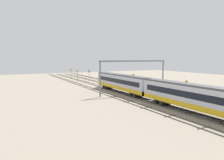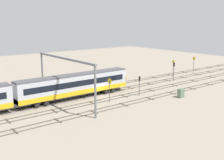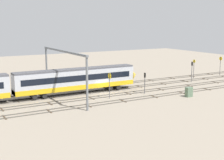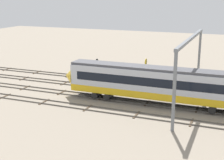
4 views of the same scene
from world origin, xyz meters
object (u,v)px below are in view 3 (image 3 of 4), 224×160
object	(u,v)px
relay_cabinet	(189,92)
speed_sign_mid_trackside	(109,81)
signal_light_trackside_departure	(192,69)
signal_light_trackside_approach	(145,80)
speed_sign_far_trackside	(194,66)
speed_sign_distant_end	(220,63)
overhead_gantry	(64,62)

from	to	relation	value
relay_cabinet	speed_sign_mid_trackside	bearing A→B (deg)	155.53
signal_light_trackside_departure	signal_light_trackside_approach	bearing A→B (deg)	-164.36
signal_light_trackside_departure	speed_sign_far_trackside	bearing A→B (deg)	41.61
speed_sign_far_trackside	speed_sign_distant_end	size ratio (longest dim) A/B	0.96
speed_sign_far_trackside	speed_sign_mid_trackside	bearing A→B (deg)	-163.71
speed_sign_mid_trackside	speed_sign_distant_end	distance (m)	38.31
signal_light_trackside_approach	signal_light_trackside_departure	size ratio (longest dim) A/B	0.86
signal_light_trackside_approach	signal_light_trackside_departure	distance (m)	17.02
speed_sign_distant_end	signal_light_trackside_approach	world-z (taller)	speed_sign_distant_end
signal_light_trackside_departure	speed_sign_mid_trackside	bearing A→B (deg)	-168.89
speed_sign_mid_trackside	speed_sign_distant_end	world-z (taller)	speed_sign_distant_end
overhead_gantry	speed_sign_mid_trackside	size ratio (longest dim) A/B	4.26
speed_sign_mid_trackside	signal_light_trackside_approach	distance (m)	7.92
speed_sign_mid_trackside	signal_light_trackside_approach	xyz separation A→B (m)	(7.91, 0.18, -0.49)
speed_sign_distant_end	relay_cabinet	size ratio (longest dim) A/B	2.69
signal_light_trackside_approach	relay_cabinet	distance (m)	8.56
speed_sign_distant_end	signal_light_trackside_departure	bearing A→B (deg)	-164.87
overhead_gantry	speed_sign_mid_trackside	distance (m)	8.90
overhead_gantry	signal_light_trackside_approach	size ratio (longest dim) A/B	4.90
speed_sign_far_trackside	speed_sign_distant_end	xyz separation A→B (m)	(9.20, 0.07, 0.24)
speed_sign_far_trackside	signal_light_trackside_departure	xyz separation A→B (m)	(-3.91, -3.47, 0.12)
signal_light_trackside_departure	relay_cabinet	distance (m)	15.53
speed_sign_far_trackside	signal_light_trackside_departure	world-z (taller)	signal_light_trackside_departure
signal_light_trackside_departure	relay_cabinet	xyz separation A→B (m)	(-10.87, -10.88, -2.17)
overhead_gantry	signal_light_trackside_approach	xyz separation A→B (m)	(14.88, -4.12, -3.96)
overhead_gantry	speed_sign_far_trackside	xyz separation A→B (m)	(35.18, 3.94, -3.70)
speed_sign_mid_trackside	speed_sign_far_trackside	world-z (taller)	speed_sign_mid_trackside
speed_sign_mid_trackside	relay_cabinet	size ratio (longest dim) A/B	2.60
signal_light_trackside_approach	relay_cabinet	size ratio (longest dim) A/B	2.26
speed_sign_far_trackside	relay_cabinet	distance (m)	20.70
speed_sign_far_trackside	signal_light_trackside_approach	distance (m)	21.84
speed_sign_mid_trackside	signal_light_trackside_departure	distance (m)	24.76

